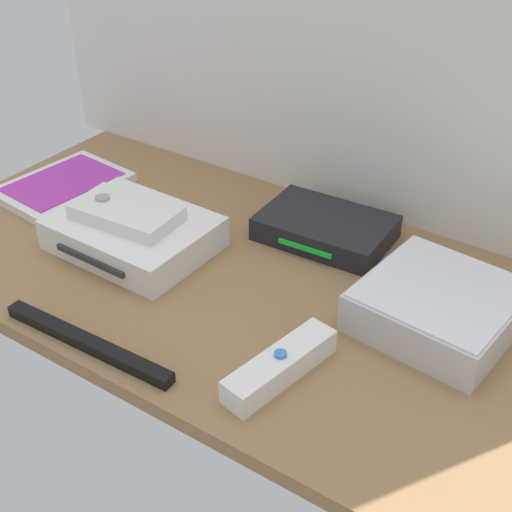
% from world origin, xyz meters
% --- Properties ---
extents(ground_plane, '(1.00, 0.48, 0.02)m').
position_xyz_m(ground_plane, '(0.00, 0.00, -0.01)').
color(ground_plane, '#936D47').
rests_on(ground_plane, ground).
extents(game_console, '(0.21, 0.17, 0.04)m').
position_xyz_m(game_console, '(-0.19, -0.02, 0.02)').
color(game_console, white).
rests_on(game_console, ground_plane).
extents(mini_computer, '(0.19, 0.19, 0.05)m').
position_xyz_m(mini_computer, '(0.23, 0.05, 0.03)').
color(mini_computer, silver).
rests_on(mini_computer, ground_plane).
extents(game_case, '(0.15, 0.20, 0.02)m').
position_xyz_m(game_case, '(-0.39, 0.04, 0.01)').
color(game_case, white).
rests_on(game_case, ground_plane).
extents(network_router, '(0.19, 0.13, 0.03)m').
position_xyz_m(network_router, '(0.02, 0.14, 0.02)').
color(network_router, black).
rests_on(network_router, ground_plane).
extents(remote_wand, '(0.06, 0.15, 0.03)m').
position_xyz_m(remote_wand, '(0.12, -0.13, 0.02)').
color(remote_wand, white).
rests_on(remote_wand, ground_plane).
extents(remote_classic_pad, '(0.15, 0.09, 0.02)m').
position_xyz_m(remote_classic_pad, '(-0.19, -0.03, 0.05)').
color(remote_classic_pad, white).
rests_on(remote_classic_pad, game_console).
extents(sensor_bar, '(0.24, 0.03, 0.01)m').
position_xyz_m(sensor_bar, '(-0.09, -0.21, 0.01)').
color(sensor_bar, black).
rests_on(sensor_bar, ground_plane).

